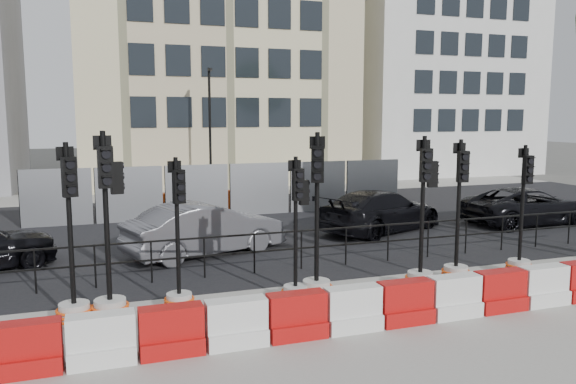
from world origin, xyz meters
name	(u,v)px	position (x,y,z in m)	size (l,w,h in m)	color
ground	(320,283)	(0.00, 0.00, 0.00)	(120.00, 120.00, 0.00)	#51514C
sidewalk_near	(384,330)	(0.00, -3.00, 0.01)	(40.00, 6.00, 0.02)	gray
road	(243,226)	(0.00, 7.00, 0.01)	(40.00, 14.00, 0.03)	black
sidewalk_far	(197,193)	(0.00, 16.00, 0.01)	(40.00, 4.00, 0.02)	gray
building_cream	(210,26)	(2.00, 21.99, 9.00)	(15.00, 10.06, 18.00)	beige
building_white	(431,53)	(17.00, 21.99, 8.00)	(12.00, 9.06, 16.00)	silver
kerb_railing	(301,243)	(0.00, 1.20, 0.69)	(18.00, 0.04, 1.00)	black
heras_fencing	(213,196)	(-0.49, 9.71, 0.71)	(14.33, 1.72, 2.00)	gray
lamp_post_far	(210,128)	(0.50, 14.98, 3.22)	(0.12, 0.56, 6.00)	black
barrier_row	(379,307)	(0.00, -2.80, 0.37)	(12.55, 0.50, 0.80)	red
traffic_signal_a	(73,288)	(-5.17, -0.90, 0.68)	(0.65, 0.65, 3.32)	beige
traffic_signal_b	(110,278)	(-4.54, -0.95, 0.84)	(0.69, 0.69, 3.51)	beige
traffic_signal_c	(179,281)	(-3.27, -0.83, 0.62)	(0.59, 0.59, 3.00)	beige
traffic_signal_d	(296,269)	(-0.96, -1.09, 0.71)	(0.59, 0.59, 2.98)	beige
traffic_signal_e	(317,267)	(-0.51, -1.06, 0.71)	(0.68, 0.68, 3.45)	beige
traffic_signal_f	(422,254)	(1.89, -1.17, 0.80)	(0.66, 0.66, 3.35)	beige
traffic_signal_g	(457,254)	(2.94, -0.96, 0.67)	(0.64, 0.64, 3.26)	beige
traffic_signal_h	(520,249)	(4.73, -0.94, 0.64)	(0.61, 0.61, 3.10)	beige
car_b	(205,229)	(-1.94, 3.46, 0.72)	(4.65, 2.86, 1.45)	#525358
car_c	(381,211)	(4.05, 4.66, 0.69)	(5.14, 3.67, 1.38)	black
car_d	(527,206)	(9.52, 4.16, 0.65)	(4.71, 2.29, 1.29)	black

